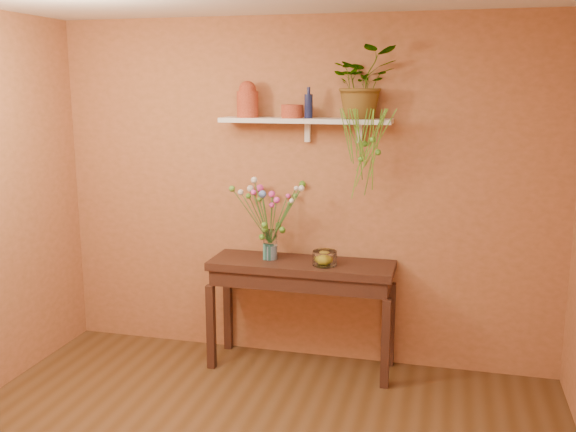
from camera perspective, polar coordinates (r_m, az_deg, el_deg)
room at (r=3.19m, az=-6.93°, el=-3.66°), size 4.04×4.04×2.70m
sideboard at (r=4.96m, az=1.21°, el=-5.45°), size 1.41×0.45×0.86m
wall_shelf at (r=4.86m, az=1.66°, el=8.41°), size 1.30×0.24×0.19m
terracotta_jug at (r=4.96m, az=-3.60°, el=10.23°), size 0.19×0.19×0.27m
terracotta_pot at (r=4.87m, az=0.36°, el=9.26°), size 0.20×0.20×0.10m
blue_bottle at (r=4.83m, az=1.83°, el=9.76°), size 0.07×0.07×0.23m
spider_plant at (r=4.79m, az=6.64°, el=11.68°), size 0.59×0.56×0.52m
plant_fronds at (r=4.65m, az=6.97°, el=6.30°), size 0.40×0.33×0.67m
glass_vase at (r=4.97m, az=-1.59°, el=-2.75°), size 0.11×0.11×0.23m
bouquet at (r=4.92m, az=-1.67°, el=1.23°), size 0.56×0.56×0.50m
glass_bowl at (r=4.82m, az=3.28°, el=-3.81°), size 0.18×0.18×0.11m
lemon at (r=4.84m, az=3.23°, el=-3.80°), size 0.08×0.08×0.08m
carton at (r=4.96m, az=-1.79°, el=-3.18°), size 0.07×0.06×0.13m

